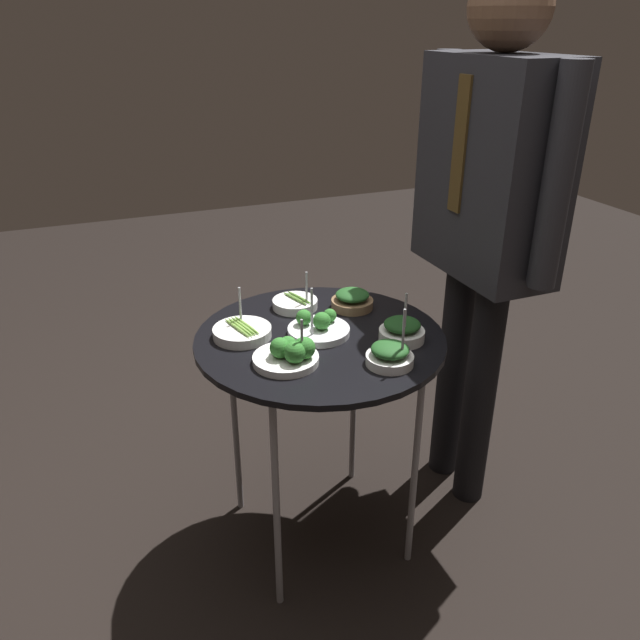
% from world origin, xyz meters
% --- Properties ---
extents(ground_plane, '(8.00, 8.00, 0.00)m').
position_xyz_m(ground_plane, '(0.00, 0.00, 0.00)').
color(ground_plane, black).
extents(serving_cart, '(0.72, 0.72, 0.74)m').
position_xyz_m(serving_cart, '(0.00, 0.00, 0.69)').
color(serving_cart, black).
rests_on(serving_cart, ground_plane).
extents(bowl_broccoli_far_rim, '(0.18, 0.18, 0.16)m').
position_xyz_m(bowl_broccoli_far_rim, '(-0.01, 0.00, 0.76)').
color(bowl_broccoli_far_rim, silver).
rests_on(bowl_broccoli_far_rim, serving_cart).
extents(bowl_spinach_back_right, '(0.13, 0.13, 0.17)m').
position_xyz_m(bowl_spinach_back_right, '(0.22, 0.11, 0.77)').
color(bowl_spinach_back_right, white).
rests_on(bowl_spinach_back_right, serving_cart).
extents(bowl_spinach_back_left, '(0.13, 0.13, 0.06)m').
position_xyz_m(bowl_spinach_back_left, '(-0.14, 0.16, 0.76)').
color(bowl_spinach_back_left, brown).
rests_on(bowl_spinach_back_left, serving_cart).
extents(bowl_asparagus_front_left, '(0.14, 0.14, 0.13)m').
position_xyz_m(bowl_asparagus_front_left, '(-0.21, 0.01, 0.75)').
color(bowl_asparagus_front_left, white).
rests_on(bowl_asparagus_front_left, serving_cart).
extents(bowl_broccoli_center, '(0.17, 0.17, 0.14)m').
position_xyz_m(bowl_broccoli_center, '(0.12, -0.13, 0.77)').
color(bowl_broccoli_center, white).
rests_on(bowl_broccoli_center, serving_cart).
extents(bowl_asparagus_front_center, '(0.17, 0.17, 0.13)m').
position_xyz_m(bowl_asparagus_front_center, '(-0.08, -0.21, 0.75)').
color(bowl_asparagus_front_center, white).
rests_on(bowl_asparagus_front_center, serving_cart).
extents(bowl_spinach_near_rim, '(0.13, 0.13, 0.16)m').
position_xyz_m(bowl_spinach_near_rim, '(0.11, 0.20, 0.77)').
color(bowl_spinach_near_rim, white).
rests_on(bowl_spinach_near_rim, serving_cart).
extents(waiter_figure, '(0.63, 0.24, 1.69)m').
position_xyz_m(waiter_figure, '(-0.05, 0.56, 1.07)').
color(waiter_figure, black).
rests_on(waiter_figure, ground_plane).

